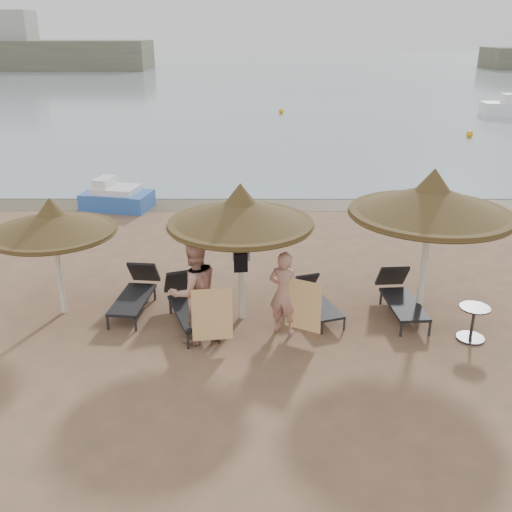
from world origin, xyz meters
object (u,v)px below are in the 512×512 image
Objects in this scene: lounger_far_right at (400,296)px; lounger_far_left at (136,291)px; person_right at (284,287)px; lounger_near_right at (315,299)px; lounger_near_left at (189,302)px; person_left at (194,284)px; pedal_boat at (116,197)px; palapa_left at (52,222)px; side_table at (472,324)px; palapa_center at (240,213)px; palapa_right at (432,201)px.

lounger_far_left is at bearing 173.48° from lounger_far_right.
lounger_near_right is at bearing -106.02° from person_right.
lounger_far_right is (4.41, 0.37, -0.03)m from lounger_near_left.
lounger_near_right is at bearing 176.96° from lounger_far_right.
lounger_far_right is 0.81× the size of person_left.
lounger_far_right is 10.78m from pedal_boat.
palapa_left is 1.28× the size of person_right.
lounger_near_left is 4.43m from lounger_far_right.
person_right reaches higher than lounger_far_right.
lounger_near_left reaches higher than side_table.
palapa_center is at bearing -160.27° from person_left.
palapa_right is 1.49× the size of lounger_near_left.
lounger_near_right is (5.31, -0.02, -1.68)m from palapa_left.
person_right is at bearing -34.95° from lounger_near_left.
lounger_far_right is at bearing -136.86° from person_right.
lounger_near_left reaches higher than lounger_near_right.
lounger_near_right is at bearing 2.07° from lounger_far_left.
palapa_left is 1.07× the size of person_left.
lounger_near_right is at bearing 7.64° from palapa_center.
lounger_far_left is 0.98× the size of person_right.
person_right reaches higher than lounger_near_left.
palapa_left is at bearing 172.36° from side_table.
palapa_center is 3.86m from lounger_far_right.
pedal_boat is (-0.61, 7.54, -1.63)m from palapa_left.
palapa_left is at bearing -165.63° from lounger_far_left.
palapa_right is 3.07m from lounger_near_right.
person_left reaches higher than lounger_near_left.
person_right is (4.62, -0.85, -1.01)m from palapa_left.
palapa_left reaches higher than lounger_near_right.
side_table is at bearing -32.43° from pedal_boat.
palapa_left reaches higher than pedal_boat.
pedal_boat is at bearing 135.69° from side_table.
palapa_center is 4.96m from side_table.
lounger_near_right is 2.78m from person_left.
person_left reaches higher than lounger_far_right.
side_table is at bearing -39.78° from lounger_near_right.
lounger_near_right is 1.27m from person_right.
side_table is (6.74, -1.33, -0.06)m from lounger_far_left.
pedal_boat is (-7.72, 7.52, 0.00)m from lounger_far_right.
lounger_near_left is (2.70, -0.35, -1.60)m from palapa_left.
person_right is (3.12, -1.08, 0.62)m from lounger_far_left.
side_table is at bearing -28.02° from lounger_near_left.
pedal_boat is (-3.53, 8.69, -0.81)m from person_left.
palapa_right is at bearing 0.27° from palapa_center.
palapa_center reaches higher than pedal_boat.
person_right is (1.92, -0.50, 0.59)m from lounger_near_left.
lounger_near_left is 0.88× the size of pedal_boat.
lounger_near_right is 0.85× the size of person_right.
lounger_near_right is at bearing 174.96° from palapa_right.
lounger_far_right is at bearing -18.12° from lounger_near_right.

